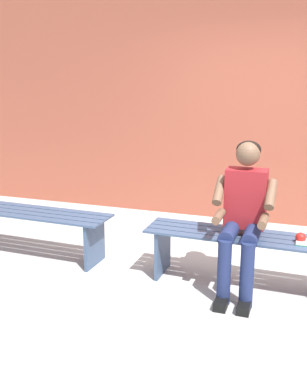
{
  "coord_description": "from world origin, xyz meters",
  "views": [
    {
      "loc": [
        -0.47,
        3.71,
        1.78
      ],
      "look_at": [
        0.77,
        0.15,
        0.82
      ],
      "focal_mm": 42.12,
      "sensor_mm": 36.0,
      "label": 1
    }
  ],
  "objects": [
    {
      "name": "apple",
      "position": [
        -0.47,
        0.04,
        0.52
      ],
      "size": [
        0.09,
        0.09,
        0.09
      ],
      "primitive_type": "sphere",
      "color": "red",
      "rests_on": "bench_near"
    },
    {
      "name": "person_seated",
      "position": [
        0.0,
        0.1,
        0.71
      ],
      "size": [
        0.5,
        0.69,
        1.28
      ],
      "color": "maroon",
      "rests_on": "ground"
    },
    {
      "name": "ground_plane",
      "position": [
        1.1,
        1.0,
        -0.02
      ],
      "size": [
        10.0,
        7.0,
        0.04
      ],
      "primitive_type": "cube",
      "color": "#B2B2AD"
    },
    {
      "name": "bench_far",
      "position": [
        2.2,
        0.0,
        0.36
      ],
      "size": [
        1.8,
        0.46,
        0.47
      ],
      "rotation": [
        0.0,
        0.0,
        -0.02
      ],
      "color": "#384C6B",
      "rests_on": "ground"
    },
    {
      "name": "brick_wall",
      "position": [
        0.5,
        -2.01,
        1.52
      ],
      "size": [
        9.5,
        0.24,
        3.03
      ],
      "primitive_type": "cube",
      "color": "#9E4C38",
      "rests_on": "ground"
    },
    {
      "name": "bench_near",
      "position": [
        0.0,
        0.0,
        0.36
      ],
      "size": [
        1.72,
        0.46,
        0.47
      ],
      "rotation": [
        0.0,
        0.0,
        -0.02
      ],
      "color": "#384C6B",
      "rests_on": "ground"
    }
  ]
}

